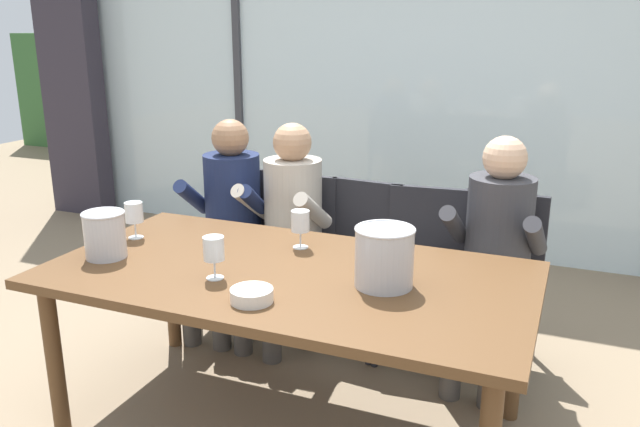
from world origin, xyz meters
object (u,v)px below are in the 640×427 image
dining_table (288,286)px  chair_left_of_center (296,241)px  person_charcoal_jacket (495,244)px  ice_bucket_primary (384,256)px  chair_near_curtain (246,232)px  chair_near_window_right (498,267)px  ice_bucket_secondary (105,234)px  wine_glass_near_bucket (214,249)px  wine_glass_by_left_taster (134,214)px  chair_right_of_center (424,259)px  person_beige_jumper (286,218)px  chair_center (359,250)px  wine_glass_center_pour (300,223)px  person_navy_polo (227,211)px  tasting_bowl (252,295)px

dining_table → chair_left_of_center: size_ratio=2.28×
person_charcoal_jacket → ice_bucket_primary: bearing=-106.9°
chair_near_curtain → dining_table: bearing=-58.8°
chair_left_of_center → ice_bucket_primary: bearing=-53.0°
chair_near_window_right → ice_bucket_secondary: size_ratio=4.27×
chair_near_curtain → ice_bucket_secondary: ice_bucket_secondary is taller
ice_bucket_secondary → wine_glass_near_bucket: bearing=-3.2°
chair_near_window_right → ice_bucket_primary: ice_bucket_primary is taller
person_charcoal_jacket → wine_glass_by_left_taster: (-1.58, -0.68, 0.16)m
chair_near_window_right → wine_glass_by_left_taster: wine_glass_by_left_taster is taller
chair_right_of_center → person_beige_jumper: bearing=-175.8°
chair_center → person_charcoal_jacket: size_ratio=0.73×
wine_glass_center_pour → wine_glass_by_left_taster: bearing=-167.6°
dining_table → chair_center: chair_center is taller
wine_glass_near_bucket → ice_bucket_secondary: bearing=176.8°
wine_glass_by_left_taster → chair_near_window_right: bearing=27.8°
ice_bucket_primary → dining_table: bearing=-179.7°
chair_right_of_center → wine_glass_by_left_taster: wine_glass_by_left_taster is taller
person_navy_polo → tasting_bowl: (0.76, -1.12, 0.07)m
chair_near_curtain → chair_left_of_center: bearing=-13.0°
chair_near_curtain → chair_near_window_right: size_ratio=1.00×
chair_near_curtain → person_beige_jumper: 0.42m
dining_table → wine_glass_near_bucket: size_ratio=11.42×
chair_left_of_center → chair_near_window_right: (1.12, 0.03, 0.00)m
chair_left_of_center → chair_center: same height
dining_table → ice_bucket_primary: 0.45m
ice_bucket_secondary → wine_glass_by_left_taster: size_ratio=1.17×
dining_table → person_navy_polo: size_ratio=1.67×
dining_table → chair_near_curtain: size_ratio=2.28×
chair_right_of_center → person_charcoal_jacket: size_ratio=0.73×
person_beige_jumper → wine_glass_center_pour: (0.32, -0.51, 0.16)m
ice_bucket_secondary → wine_glass_center_pour: size_ratio=1.17×
dining_table → wine_glass_center_pour: bearing=103.5°
dining_table → person_navy_polo: 1.09m
wine_glass_near_bucket → person_beige_jumper: bearing=98.8°
dining_table → chair_center: 0.94m
chair_center → person_beige_jumper: (-0.38, -0.13, 0.17)m
chair_center → wine_glass_by_left_taster: 1.22m
person_charcoal_jacket → tasting_bowl: (-0.72, -1.12, 0.07)m
dining_table → person_navy_polo: person_navy_polo is taller
chair_center → dining_table: bearing=-84.9°
chair_right_of_center → wine_glass_by_left_taster: (-1.21, -0.80, 0.33)m
person_navy_polo → person_beige_jumper: same height
chair_near_window_right → wine_glass_near_bucket: wine_glass_near_bucket is taller
wine_glass_near_bucket → person_navy_polo: bearing=118.0°
chair_right_of_center → ice_bucket_primary: size_ratio=3.71×
wine_glass_by_left_taster → person_navy_polo: bearing=82.0°
chair_center → person_charcoal_jacket: (0.73, -0.13, 0.17)m
chair_center → wine_glass_near_bucket: size_ratio=5.02×
chair_near_window_right → wine_glass_by_left_taster: (-1.59, -0.84, 0.33)m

